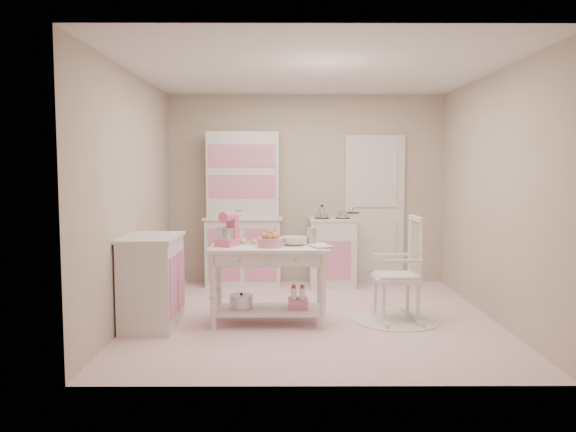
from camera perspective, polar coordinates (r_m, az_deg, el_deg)
The scene contains 14 objects.
room_shell at distance 5.90m, azimuth 2.54°, elevation 5.42°, with size 3.84×3.84×2.62m.
door at distance 7.88m, azimuth 8.78°, elevation 0.69°, with size 0.82×0.05×2.04m, color white.
hutch at distance 7.59m, azimuth -4.56°, elevation 0.72°, with size 1.06×0.50×2.08m, color white.
stove at distance 7.61m, azimuth 4.51°, elevation -3.66°, with size 0.62×0.57×0.92m, color white.
base_cabinet at distance 5.83m, azimuth -13.67°, elevation -6.46°, with size 0.54×0.84×0.92m, color white.
lace_rug at distance 6.11m, azimuth 10.89°, elevation -10.27°, with size 0.92×0.92×0.01m, color white.
rocking_chair at distance 5.99m, azimuth 10.97°, elevation -5.24°, with size 0.48×0.72×1.10m, color white.
work_table at distance 5.79m, azimuth -1.98°, elevation -7.00°, with size 1.20×0.60×0.80m, color white.
stand_mixer at distance 5.75m, azimuth -6.17°, elevation -1.36°, with size 0.20×0.28×0.34m, color pink.
cookie_tray at distance 5.91m, azimuth -3.39°, elevation -2.76°, with size 0.34×0.24×0.02m, color silver.
bread_basket at distance 5.67m, azimuth -1.80°, elevation -2.70°, with size 0.25×0.25×0.09m, color pink.
mixing_bowl at distance 5.80m, azimuth 0.61°, elevation -2.55°, with size 0.27×0.27×0.09m, color silver.
metal_pitcher at distance 5.87m, azimuth 2.35°, elevation -2.04°, with size 0.10×0.10×0.17m, color silver.
recipe_book at distance 5.61m, azimuth 2.58°, elevation -3.14°, with size 0.17×0.23×0.02m, color silver.
Camera 1 is at (-0.28, -5.89, 1.60)m, focal length 35.00 mm.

